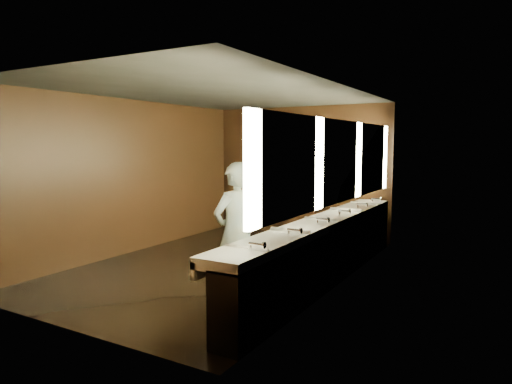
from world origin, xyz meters
TOP-DOWN VIEW (x-y plane):
  - floor at (0.00, 0.00)m, footprint 6.00×6.00m
  - ceiling at (0.00, 0.00)m, footprint 4.00×6.00m
  - wall_back at (0.00, 3.00)m, footprint 4.00×0.02m
  - wall_front at (0.00, -3.00)m, footprint 4.00×0.02m
  - wall_left at (-2.00, 0.00)m, footprint 0.02×6.00m
  - wall_right at (2.00, 0.00)m, footprint 0.02×6.00m
  - sink_counter at (1.79, 0.00)m, footprint 0.55×5.40m
  - mirror_band at (1.98, -0.00)m, footprint 0.06×5.03m
  - person at (1.13, -1.38)m, footprint 0.61×0.75m
  - trash_bin at (1.58, -2.21)m, footprint 0.38×0.38m

SIDE VIEW (x-z plane):
  - floor at x=0.00m, z-range 0.00..0.00m
  - trash_bin at x=1.58m, z-range 0.00..0.59m
  - sink_counter at x=1.79m, z-range -0.01..1.00m
  - person at x=1.13m, z-range 0.00..1.77m
  - wall_back at x=0.00m, z-range 0.00..2.80m
  - wall_front at x=0.00m, z-range 0.00..2.80m
  - wall_left at x=-2.00m, z-range 0.00..2.80m
  - wall_right at x=2.00m, z-range 0.00..2.80m
  - mirror_band at x=1.98m, z-range 1.17..2.32m
  - ceiling at x=0.00m, z-range 2.79..2.81m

